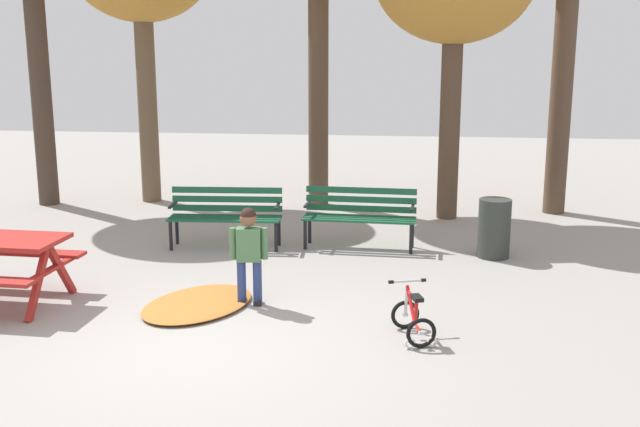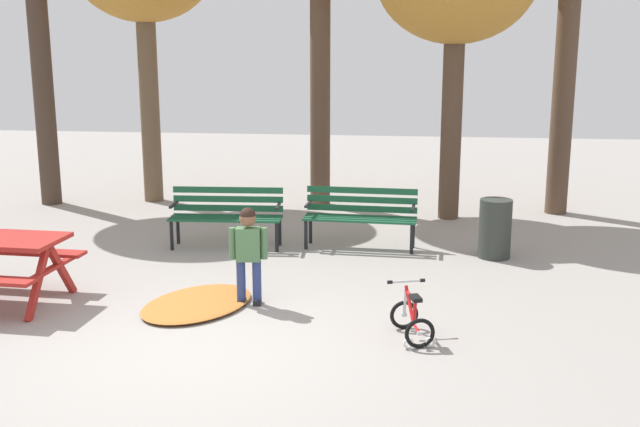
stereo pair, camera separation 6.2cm
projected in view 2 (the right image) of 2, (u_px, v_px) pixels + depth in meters
The scene contains 7 objects.
ground at pixel (194, 347), 7.24m from camera, with size 36.00×36.00×0.00m, color gray.
park_bench_far_left at pixel (227, 212), 10.79m from camera, with size 1.63×0.56×0.85m.
park_bench_left at pixel (361, 212), 10.76m from camera, with size 1.62×0.53×0.85m.
child_standing at pixel (248, 248), 8.30m from camera, with size 0.42×0.19×1.11m.
kids_bicycle at pixel (412, 319), 7.41m from camera, with size 0.50×0.62×0.54m.
leaf_pile at pixel (197, 303), 8.37m from camera, with size 1.46×1.02×0.07m, color #B26B2D.
trash_bin at pixel (495, 229), 10.25m from camera, with size 0.44×0.44×0.81m, color #2D332D.
Camera 2 is at (2.07, -6.59, 2.82)m, focal length 42.24 mm.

